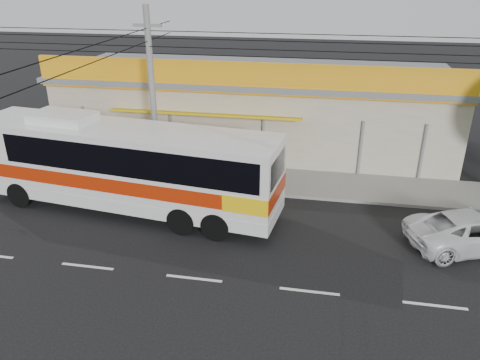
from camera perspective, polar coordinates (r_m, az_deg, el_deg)
The scene contains 9 objects.
ground at distance 18.74m, azimuth -3.56°, elevation -7.44°, with size 120.00×120.00×0.00m, color black.
sidewalk at distance 23.89m, azimuth -0.17°, elevation 0.18°, with size 30.00×3.20×0.15m, color slate.
lane_markings at distance 16.74m, azimuth -5.62°, elevation -11.86°, with size 50.00×0.12×0.01m, color silver, non-canonical shape.
storefront_building at distance 28.29m, azimuth 1.90°, elevation 8.84°, with size 22.60×9.20×5.70m.
coach_bus at distance 20.67m, azimuth -13.39°, elevation 2.05°, with size 13.86×4.58×4.20m.
motorbike_red at distance 25.98m, azimuth -11.84°, elevation 2.97°, with size 0.62×1.77×0.93m, color maroon.
motorbike_dark at distance 28.13m, azimuth -20.95°, elevation 3.47°, with size 0.42×1.49×0.90m, color black.
white_car at distance 20.12m, azimuth 26.61°, elevation -5.53°, with size 2.35×5.09×1.42m, color silver.
utility_pole at distance 21.38m, azimuth -11.11°, elevation 16.30°, with size 34.00×14.00×8.52m.
Camera 1 is at (4.01, -15.43, 9.86)m, focal length 35.00 mm.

